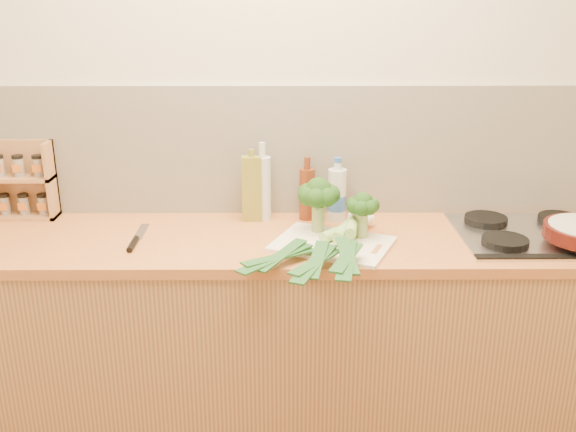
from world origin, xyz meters
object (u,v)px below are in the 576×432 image
at_px(gas_hob, 534,233).
at_px(chopping_board, 332,244).
at_px(chefs_knife, 135,241).
at_px(spice_rack, 23,184).

height_order(gas_hob, chopping_board, gas_hob).
height_order(chefs_knife, spice_rack, spice_rack).
bearing_deg(spice_rack, gas_hob, -6.91).
relative_size(gas_hob, chopping_board, 1.39).
height_order(chopping_board, spice_rack, spice_rack).
height_order(gas_hob, spice_rack, spice_rack).
xyz_separation_m(gas_hob, chefs_knife, (-1.53, -0.06, -0.01)).
bearing_deg(chefs_knife, chopping_board, -2.74).
xyz_separation_m(chopping_board, chefs_knife, (-0.74, 0.03, 0.00)).
bearing_deg(gas_hob, spice_rack, 173.09).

